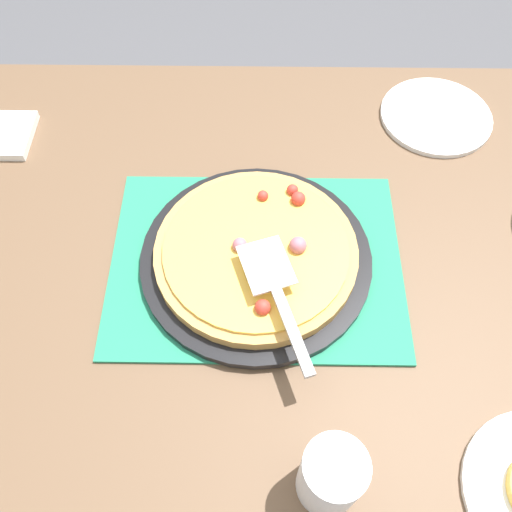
# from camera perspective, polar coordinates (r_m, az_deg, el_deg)

# --- Properties ---
(ground_plane) EXTENTS (8.00, 8.00, 0.00)m
(ground_plane) POSITION_cam_1_polar(r_m,az_deg,el_deg) (1.59, -0.00, -15.08)
(ground_plane) COLOR #4C4C51
(dining_table) EXTENTS (1.40, 1.00, 0.75)m
(dining_table) POSITION_cam_1_polar(r_m,az_deg,el_deg) (1.00, -0.00, -3.99)
(dining_table) COLOR brown
(dining_table) RESTS_ON ground_plane
(placemat) EXTENTS (0.48, 0.36, 0.01)m
(placemat) POSITION_cam_1_polar(r_m,az_deg,el_deg) (0.90, -0.00, -0.58)
(placemat) COLOR #237F5B
(placemat) RESTS_ON dining_table
(pizza_pan) EXTENTS (0.38, 0.38, 0.01)m
(pizza_pan) POSITION_cam_1_polar(r_m,az_deg,el_deg) (0.90, -0.00, -0.24)
(pizza_pan) COLOR black
(pizza_pan) RESTS_ON placemat
(pizza) EXTENTS (0.33, 0.33, 0.05)m
(pizza) POSITION_cam_1_polar(r_m,az_deg,el_deg) (0.88, 0.07, 0.49)
(pizza) COLOR tan
(pizza) RESTS_ON pizza_pan
(plate_side) EXTENTS (0.22, 0.22, 0.01)m
(plate_side) POSITION_cam_1_polar(r_m,az_deg,el_deg) (1.18, 18.31, 13.73)
(plate_side) COLOR white
(plate_side) RESTS_ON dining_table
(cup_near) EXTENTS (0.08, 0.08, 0.12)m
(cup_near) POSITION_cam_1_polar(r_m,az_deg,el_deg) (0.73, 7.85, -21.87)
(cup_near) COLOR white
(cup_near) RESTS_ON dining_table
(pizza_server) EXTENTS (0.12, 0.23, 0.01)m
(pizza_server) POSITION_cam_1_polar(r_m,az_deg,el_deg) (0.80, 2.18, -3.71)
(pizza_server) COLOR silver
(pizza_server) RESTS_ON pizza
(napkin_stack) EXTENTS (0.12, 0.12, 0.02)m
(napkin_stack) POSITION_cam_1_polar(r_m,az_deg,el_deg) (1.19, -25.15, 11.38)
(napkin_stack) COLOR white
(napkin_stack) RESTS_ON dining_table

